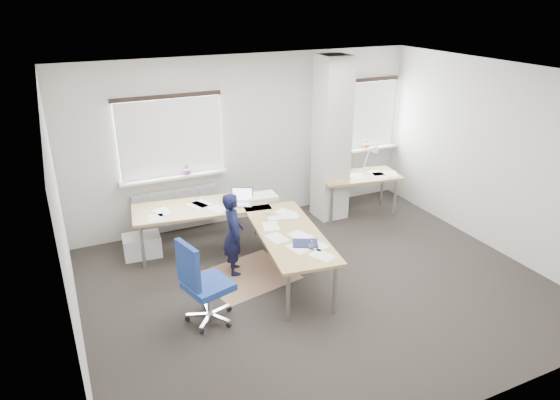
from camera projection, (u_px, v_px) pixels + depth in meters
name	position (u px, v px, depth m)	size (l,w,h in m)	color
ground	(318.00, 285.00, 6.79)	(6.00, 6.00, 0.00)	#292521
room_shell	(317.00, 152.00, 6.56)	(6.04, 5.04, 2.82)	beige
floor_mat	(248.00, 276.00, 7.01)	(1.19, 1.01, 0.01)	#946C51
white_crate	(142.00, 246.00, 7.50)	(0.54, 0.38, 0.32)	white
desk_main	(246.00, 220.00, 7.08)	(2.40, 2.91, 0.96)	olive
desk_side	(359.00, 177.00, 8.73)	(1.49, 0.91, 1.22)	olive
task_chair	(206.00, 300.00, 5.92)	(0.63, 0.61, 1.12)	navy
person	(233.00, 234.00, 6.90)	(0.44, 0.29, 1.20)	black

